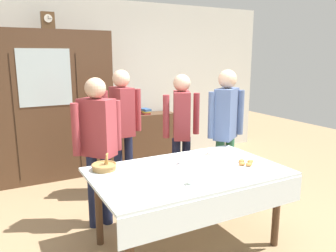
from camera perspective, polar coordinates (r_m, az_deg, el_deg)
The scene contains 18 objects.
ground_plane at distance 3.65m, azimuth 1.54°, elevation -18.10°, with size 12.00×12.00×0.00m, color #997A56.
back_wall at distance 5.63m, azimuth -11.79°, elevation 6.89°, with size 6.40×0.10×2.70m, color silver.
dining_table at distance 3.17m, azimuth 3.73°, elevation -9.36°, with size 1.79×1.11×0.77m.
wall_cabinet at distance 5.19m, azimuth -20.33°, elevation 3.11°, with size 1.95×0.46×2.18m.
mantel_clock at distance 5.18m, azimuth -19.90°, elevation 16.59°, with size 0.18×0.11×0.24m.
bookshelf_low at distance 5.81m, azimuth -3.82°, elevation -2.03°, with size 1.00×0.35×0.84m.
book_stack at distance 5.71m, azimuth -3.88°, elevation 2.53°, with size 0.15×0.23×0.09m.
tea_cup_near_left at distance 3.31m, azimuth 2.53°, elevation -6.12°, with size 0.13×0.13×0.06m.
tea_cup_back_edge at distance 2.82m, azimuth 4.15°, elevation -9.49°, with size 0.13×0.13×0.06m.
tea_cup_far_right at distance 3.65m, azimuth 7.30°, elevation -4.50°, with size 0.13×0.13×0.06m.
bread_basket at distance 3.21m, azimuth -10.86°, elevation -6.81°, with size 0.24×0.24×0.16m.
pastry_plate at distance 3.37m, azimuth 13.20°, elevation -6.36°, with size 0.28×0.28×0.05m.
spoon_far_left at distance 3.05m, azimuth 4.85°, elevation -8.28°, with size 0.12×0.02×0.01m.
spoon_near_left at distance 3.19m, azimuth -3.91°, elevation -7.32°, with size 0.12×0.02×0.01m.
person_behind_table_right at distance 3.55m, azimuth -11.97°, elevation -2.11°, with size 0.52×0.41×1.61m.
person_behind_table_left at distance 4.23m, azimuth 2.33°, elevation 0.31°, with size 0.52×0.41×1.60m.
person_beside_shelf at distance 4.13m, azimuth 9.89°, elevation 0.47°, with size 0.52×0.37×1.66m.
person_by_cabinet at distance 4.33m, azimuth -7.83°, elevation 0.97°, with size 0.52×0.37×1.65m.
Camera 1 is at (-1.55, -2.74, 1.83)m, focal length 35.60 mm.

